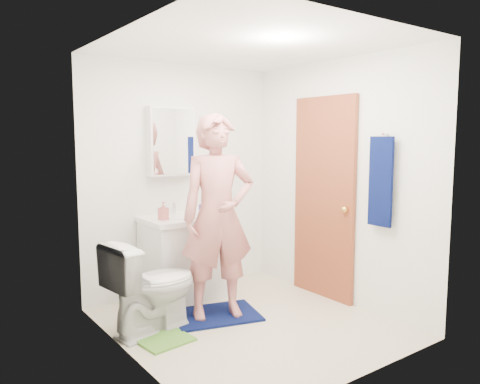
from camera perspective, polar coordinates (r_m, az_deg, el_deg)
name	(u,v)px	position (r m, az deg, el deg)	size (l,w,h in m)	color
floor	(249,324)	(4.32, 1.14, -15.82)	(2.20, 2.40, 0.02)	beige
ceiling	(250,44)	(4.06, 1.22, 17.59)	(2.20, 2.40, 0.02)	white
wall_back	(181,179)	(5.02, -7.20, 1.59)	(2.20, 0.02, 2.40)	white
wall_front	(362,206)	(3.14, 14.64, -1.61)	(2.20, 0.02, 2.40)	white
wall_left	(127,199)	(3.46, -13.63, -0.84)	(0.02, 2.40, 2.40)	white
wall_right	(338,182)	(4.76, 11.88, 1.22)	(0.02, 2.40, 2.40)	white
vanity_cabinet	(183,260)	(4.84, -6.93, -8.24)	(0.75, 0.55, 0.80)	white
countertop	(183,219)	(4.74, -7.00, -3.27)	(0.79, 0.59, 0.05)	white
sink_basin	(183,217)	(4.74, -7.00, -3.10)	(0.40, 0.40, 0.03)	white
faucet	(174,208)	(4.89, -8.04, -1.99)	(0.03, 0.03, 0.12)	silver
medicine_cabinet	(171,141)	(4.87, -8.42, 6.12)	(0.50, 0.12, 0.70)	white
mirror_panel	(174,141)	(4.82, -8.08, 6.12)	(0.46, 0.01, 0.66)	white
door	(324,198)	(4.85, 10.16, -0.72)	(0.05, 0.80, 2.05)	#A54E2D
door_knob	(345,209)	(4.62, 12.66, -2.09)	(0.07, 0.07, 0.07)	gold
towel	(381,182)	(4.33, 16.77, 1.22)	(0.03, 0.24, 0.80)	#071044
towel_hook	(385,134)	(4.35, 17.28, 6.76)	(0.02, 0.02, 0.06)	silver
toilet	(153,286)	(4.08, -10.60, -11.17)	(0.45, 0.78, 0.80)	white
bath_mat	(216,315)	(4.47, -2.99, -14.73)	(0.77, 0.55, 0.02)	#071044
green_rug	(165,340)	(4.02, -9.12, -17.37)	(0.40, 0.34, 0.02)	#589A33
soap_dispenser	(163,211)	(4.57, -9.34, -2.29)	(0.08, 0.08, 0.17)	#CE6360
toothbrush_cup	(204,208)	(4.96, -4.46, -2.02)	(0.11, 0.11, 0.09)	#623C86
man	(218,216)	(4.20, -2.71, -2.99)	(0.67, 0.44, 1.83)	#BF6F6B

